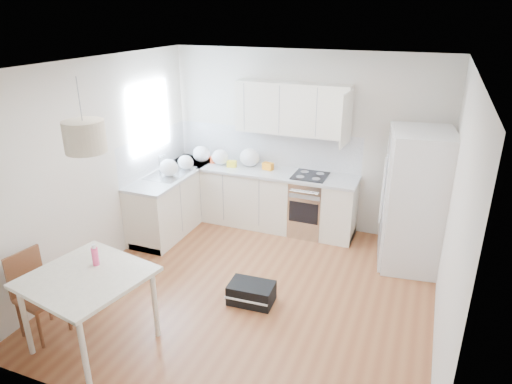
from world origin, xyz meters
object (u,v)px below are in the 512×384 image
dining_table (87,284)px  gym_bag (251,293)px  refrigerator (416,200)px  dining_chair (40,296)px

dining_table → gym_bag: size_ratio=2.34×
refrigerator → gym_bag: size_ratio=3.52×
refrigerator → dining_table: 4.09m
refrigerator → dining_chair: 4.59m
dining_table → dining_chair: dining_chair is taller
dining_chair → gym_bag: bearing=46.1°
refrigerator → dining_chair: refrigerator is taller
gym_bag → refrigerator: bearing=41.6°
dining_table → gym_bag: 1.86m
dining_table → dining_chair: bearing=-163.9°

